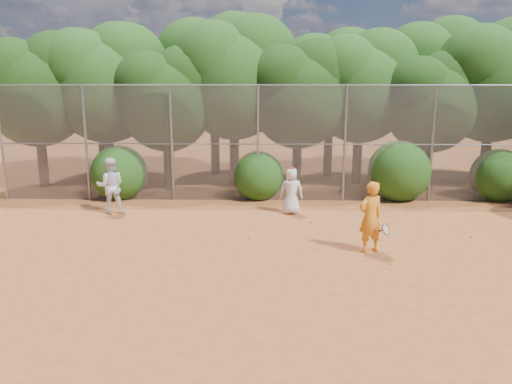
{
  "coord_description": "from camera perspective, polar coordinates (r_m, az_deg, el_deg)",
  "views": [
    {
      "loc": [
        -0.73,
        -11.19,
        4.26
      ],
      "look_at": [
        -1.0,
        2.5,
        1.1
      ],
      "focal_mm": 35.0,
      "sensor_mm": 36.0,
      "label": 1
    }
  ],
  "objects": [
    {
      "name": "tree_12",
      "position": [
        23.59,
        19.65,
        12.87
      ],
      "size": [
        5.02,
        4.37,
        6.88
      ],
      "color": "black",
      "rests_on": "ground"
    },
    {
      "name": "tree_5",
      "position": [
        20.58,
        12.01,
        12.13
      ],
      "size": [
        4.51,
        3.92,
        6.17
      ],
      "color": "black",
      "rests_on": "ground"
    },
    {
      "name": "tree_3",
      "position": [
        20.07,
        -2.38,
        13.37
      ],
      "size": [
        4.89,
        4.26,
        6.7
      ],
      "color": "black",
      "rests_on": "ground"
    },
    {
      "name": "player_teen",
      "position": [
        15.84,
        4.08,
        0.17
      ],
      "size": [
        0.75,
        0.5,
        1.51
      ],
      "rotation": [
        0.0,
        0.0,
        3.1
      ],
      "color": "white",
      "rests_on": "ground"
    },
    {
      "name": "tree_7",
      "position": [
        21.69,
        25.62,
        11.81
      ],
      "size": [
        4.77,
        4.14,
        6.53
      ],
      "color": "black",
      "rests_on": "ground"
    },
    {
      "name": "ball_2",
      "position": [
        12.11,
        15.17,
        -7.89
      ],
      "size": [
        0.07,
        0.07,
        0.07
      ],
      "primitive_type": "sphere",
      "color": "yellow",
      "rests_on": "ground"
    },
    {
      "name": "tree_6",
      "position": [
        20.24,
        19.51,
        10.02
      ],
      "size": [
        3.86,
        3.36,
        5.29
      ],
      "color": "black",
      "rests_on": "ground"
    },
    {
      "name": "ball_5",
      "position": [
        14.78,
        12.35,
        -3.92
      ],
      "size": [
        0.07,
        0.07,
        0.07
      ],
      "primitive_type": "sphere",
      "color": "yellow",
      "rests_on": "ground"
    },
    {
      "name": "bush_0",
      "position": [
        18.55,
        -15.41,
        2.4
      ],
      "size": [
        2.0,
        2.0,
        2.0
      ],
      "primitive_type": "sphere",
      "color": "#1A4411",
      "rests_on": "ground"
    },
    {
      "name": "ball_1",
      "position": [
        15.85,
        19.71,
        -3.25
      ],
      "size": [
        0.07,
        0.07,
        0.07
      ],
      "primitive_type": "sphere",
      "color": "yellow",
      "rests_on": "ground"
    },
    {
      "name": "fence_back",
      "position": [
        17.34,
        3.16,
        5.66
      ],
      "size": [
        20.05,
        0.09,
        4.03
      ],
      "color": "gray",
      "rests_on": "ground"
    },
    {
      "name": "tree_9",
      "position": [
        23.18,
        -17.42,
        12.61
      ],
      "size": [
        4.83,
        4.2,
        6.62
      ],
      "color": "black",
      "rests_on": "ground"
    },
    {
      "name": "bush_1",
      "position": [
        17.81,
        0.24,
        2.12
      ],
      "size": [
        1.8,
        1.8,
        1.8
      ],
      "primitive_type": "sphere",
      "color": "#1A4411",
      "rests_on": "ground"
    },
    {
      "name": "ball_3",
      "position": [
        14.8,
        23.4,
        -4.7
      ],
      "size": [
        0.07,
        0.07,
        0.07
      ],
      "primitive_type": "sphere",
      "color": "yellow",
      "rests_on": "ground"
    },
    {
      "name": "ball_0",
      "position": [
        14.39,
        18.42,
        -4.77
      ],
      "size": [
        0.07,
        0.07,
        0.07
      ],
      "primitive_type": "sphere",
      "color": "yellow",
      "rests_on": "ground"
    },
    {
      "name": "bush_2",
      "position": [
        18.39,
        16.03,
        2.59
      ],
      "size": [
        2.2,
        2.2,
        2.2
      ],
      "primitive_type": "sphere",
      "color": "#1A4411",
      "rests_on": "ground"
    },
    {
      "name": "tree_2",
      "position": [
        19.4,
        -10.11,
        10.8
      ],
      "size": [
        3.99,
        3.47,
        5.47
      ],
      "color": "black",
      "rests_on": "ground"
    },
    {
      "name": "player_white",
      "position": [
        16.5,
        -16.29,
        0.7
      ],
      "size": [
        1.01,
        0.89,
        1.79
      ],
      "rotation": [
        0.0,
        0.0,
        3.39
      ],
      "color": "silver",
      "rests_on": "ground"
    },
    {
      "name": "bush_3",
      "position": [
        19.61,
        25.94,
        1.96
      ],
      "size": [
        1.9,
        1.9,
        1.9
      ],
      "primitive_type": "sphere",
      "color": "#1A4411",
      "rests_on": "ground"
    },
    {
      "name": "tree_4",
      "position": [
        19.47,
        5.01,
        11.47
      ],
      "size": [
        4.19,
        3.64,
        5.73
      ],
      "color": "black",
      "rests_on": "ground"
    },
    {
      "name": "tree_1",
      "position": [
        20.68,
        -16.73,
        12.19
      ],
      "size": [
        4.64,
        4.03,
        6.35
      ],
      "color": "black",
      "rests_on": "ground"
    },
    {
      "name": "tree_10",
      "position": [
        22.35,
        -4.67,
        13.89
      ],
      "size": [
        5.15,
        4.48,
        7.06
      ],
      "color": "black",
      "rests_on": "ground"
    },
    {
      "name": "ball_4",
      "position": [
        13.5,
        -0.79,
        -5.25
      ],
      "size": [
        0.07,
        0.07,
        0.07
      ],
      "primitive_type": "sphere",
      "color": "yellow",
      "rests_on": "ground"
    },
    {
      "name": "ball_6",
      "position": [
        15.07,
        6.38,
        -3.37
      ],
      "size": [
        0.07,
        0.07,
        0.07
      ],
      "primitive_type": "sphere",
      "color": "yellow",
      "rests_on": "ground"
    },
    {
      "name": "ground",
      "position": [
        11.99,
        4.59,
        -7.85
      ],
      "size": [
        80.0,
        80.0,
        0.0
      ],
      "primitive_type": "plane",
      "color": "#9D5023",
      "rests_on": "ground"
    },
    {
      "name": "player_yellow",
      "position": [
        12.59,
        12.94,
        -2.83
      ],
      "size": [
        0.9,
        0.7,
        1.8
      ],
      "rotation": [
        0.0,
        0.0,
        3.58
      ],
      "color": "orange",
      "rests_on": "ground"
    },
    {
      "name": "tree_11",
      "position": [
        22.01,
        8.62,
        12.6
      ],
      "size": [
        4.64,
        4.03,
        6.35
      ],
      "color": "black",
      "rests_on": "ground"
    },
    {
      "name": "tree_0",
      "position": [
        21.11,
        -23.71,
        11.03
      ],
      "size": [
        4.38,
        3.81,
        6.0
      ],
      "color": "black",
      "rests_on": "ground"
    }
  ]
}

